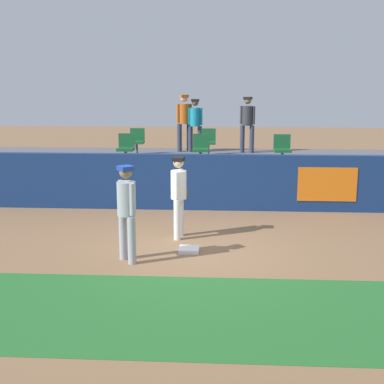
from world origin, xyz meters
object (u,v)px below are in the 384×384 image
Objects in this scene: first_base at (189,250)px; seat_front_right at (282,148)px; seat_front_left at (126,147)px; spectator_casual at (195,122)px; player_fielder_home at (179,192)px; spectator_hooded at (184,119)px; seat_back_left at (137,140)px; spectator_capped at (247,121)px; player_runner_visitor at (127,207)px; seat_front_center at (201,147)px; seat_back_center at (208,140)px.

first_base is 5.70m from seat_front_right.
seat_front_left is 0.48× the size of spectator_casual.
spectator_hooded reaches higher than player_fielder_home.
seat_front_right is 4.80m from seat_back_left.
seat_front_left is at bearing 60.68° from spectator_casual.
player_fielder_home is 6.82m from spectator_capped.
seat_front_left is 0.45× the size of spectator_hooded.
seat_front_right is 0.48× the size of spectator_casual.
seat_back_left is at bearing 107.36° from first_base.
player_runner_visitor is 0.99× the size of spectator_capped.
seat_front_left is 1.00× the size of seat_front_center.
player_fielder_home is at bearing -94.06° from seat_front_center.
spectator_casual is (0.37, -0.11, -0.08)m from spectator_hooded.
spectator_capped is at bearing 122.34° from player_runner_visitor.
player_runner_visitor is 5.75m from seat_front_left.
seat_front_left is 4.40m from spectator_capped.
spectator_hooded is (-0.84, 0.87, 0.62)m from seat_back_center.
seat_front_left is 1.00× the size of seat_back_center.
seat_back_left reaches higher than player_runner_visitor.
spectator_capped is at bearing 109.66° from seat_front_right.
spectator_capped is 1.04× the size of spectator_casual.
seat_front_center is (0.01, 5.00, 1.44)m from first_base.
spectator_casual is at bearing 53.98° from seat_front_left.
player_runner_visitor is at bearing -99.77° from seat_back_center.
spectator_hooded is 0.40m from spectator_casual.
player_runner_visitor is (-0.83, -1.60, 0.04)m from player_fielder_home.
player_runner_visitor is 2.15× the size of seat_front_center.
seat_front_left is at bearing 39.54° from spectator_hooded.
first_base is 7.97m from spectator_hooded.
spectator_hooded reaches higher than seat_front_center.
first_base is 0.48× the size of seat_back_left.
spectator_capped is at bearing 34.74° from seat_front_left.
seat_front_right is at bearing 108.41° from player_runner_visitor.
spectator_hooded reaches higher than first_base.
spectator_casual is at bearing 121.47° from seat_back_center.
spectator_hooded is at bearing 136.65° from player_runner_visitor.
spectator_hooded is at bearing -9.77° from spectator_casual.
first_base is at bearing -91.48° from seat_back_center.
player_runner_visitor is 8.29m from spectator_casual.
player_runner_visitor is 8.57m from spectator_capped.
seat_front_left reaches higher than player_runner_visitor.
seat_front_left is (-1.04, 5.64, 0.43)m from player_runner_visitor.
player_runner_visitor is at bearing -19.64° from player_fielder_home.
spectator_hooded reaches higher than spectator_casual.
player_fielder_home is 0.96× the size of spectator_capped.
seat_front_right and seat_back_center have the same top height.
spectator_casual reaches higher than seat_back_center.
spectator_casual is at bearing -172.16° from player_fielder_home.
spectator_casual is at bearing 142.21° from spectator_hooded.
seat_front_left is at bearing 150.20° from player_runner_visitor.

